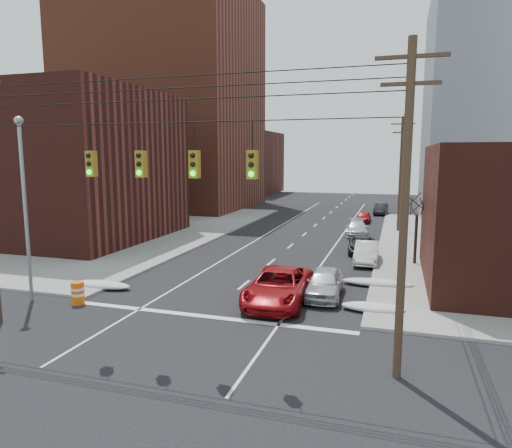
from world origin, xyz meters
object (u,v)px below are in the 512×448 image
Objects in this scene: parked_car_b at (366,253)px; construction_barrel at (78,293)px; red_pickup at (279,286)px; parked_car_e at (364,217)px; parked_car_a at (324,283)px; lot_car_a at (108,235)px; parked_car_d at (357,228)px; parked_car_c at (362,245)px; lot_car_d at (116,223)px; parked_car_f at (381,209)px; lot_car_b at (149,225)px; lot_car_c at (76,229)px.

construction_barrel is at bearing -135.53° from parked_car_b.
red_pickup is 1.70× the size of parked_car_e.
parked_car_a reaches higher than lot_car_a.
red_pickup reaches higher than parked_car_d.
parked_car_a reaches higher than parked_car_e.
parked_car_e reaches higher than parked_car_c.
red_pickup reaches higher than lot_car_d.
red_pickup is 1.38× the size of parked_car_a.
parked_car_f is 1.12× the size of lot_car_a.
parked_car_d is 1.29× the size of parked_car_e.
construction_barrel is (-12.74, -16.71, -0.03)m from parked_car_c.
parked_car_f is (3.68, 38.05, -0.15)m from red_pickup.
parked_car_c is (-0.53, 3.24, -0.12)m from parked_car_b.
parked_car_e is at bearing 84.37° from red_pickup.
lot_car_b reaches higher than lot_car_a.
parked_car_d is (-1.07, 7.87, 0.07)m from parked_car_c.
lot_car_a is 6.88m from lot_car_d.
lot_car_b is 1.25× the size of lot_car_d.
parked_car_a is 8.76m from parked_car_b.
parked_car_b reaches higher than lot_car_c.
parked_car_d is 27.21m from construction_barrel.
parked_car_f is at bearing 89.05° from parked_car_b.
parked_car_d is at bearing -88.39° from lot_car_d.
parked_car_b reaches higher than parked_car_f.
red_pickup is 1.40× the size of parked_car_c.
red_pickup is 1.38× the size of lot_car_c.
lot_car_d is (-3.68, 0.05, -0.01)m from lot_car_b.
lot_car_c is at bearing 130.22° from lot_car_b.
lot_car_d is at bearing 89.53° from lot_car_b.
parked_car_c is 0.93× the size of lot_car_b.
parked_car_a is at bearing -132.95° from lot_car_d.
parked_car_b is (3.68, 10.25, -0.13)m from red_pickup.
parked_car_b is at bearing -85.21° from parked_car_c.
parked_car_a reaches higher than lot_car_c.
parked_car_e is 27.71m from lot_car_a.
parked_car_e is at bearing 85.41° from parked_car_d.
lot_car_b reaches higher than lot_car_d.
parked_car_f is 32.48m from lot_car_d.
red_pickup is at bearing -141.72° from lot_car_a.
lot_car_c is (-25.97, 2.33, 0.07)m from parked_car_b.
parked_car_e is 0.95× the size of lot_car_a.
parked_car_c is 20.97m from lot_car_a.
lot_car_a is at bearing 146.82° from red_pickup.
parked_car_b is 0.99× the size of lot_car_c.
lot_car_b reaches higher than parked_car_b.
lot_car_a is at bearing 119.86° from construction_barrel.
parked_car_a is 36.45m from parked_car_f.
parked_car_a is 1.04× the size of parked_car_f.
parked_car_a reaches higher than lot_car_b.
red_pickup is 5.41× the size of construction_barrel.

